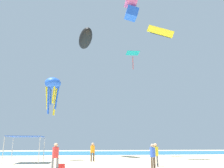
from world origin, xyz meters
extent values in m
cube|color=beige|center=(0.00, 0.00, -0.05)|extent=(110.00, 110.00, 0.10)
cube|color=#1E6B93|center=(0.00, 31.64, 0.01)|extent=(110.00, 23.45, 0.03)
cylinder|color=#B2B2B7|center=(-10.46, 2.27, 1.22)|extent=(0.07, 0.07, 2.44)
cylinder|color=#B2B2B7|center=(-7.32, 2.27, 1.22)|extent=(0.07, 0.07, 2.44)
cylinder|color=#B2B2B7|center=(-10.46, 5.25, 1.22)|extent=(0.07, 0.07, 2.44)
cylinder|color=#B2B2B7|center=(-7.32, 5.25, 1.22)|extent=(0.07, 0.07, 2.44)
cube|color=blue|center=(-8.89, 3.76, 2.47)|extent=(3.21, 3.05, 0.06)
cylinder|color=brown|center=(-2.15, 5.12, 0.43)|extent=(0.17, 0.17, 0.87)
cylinder|color=brown|center=(-2.42, 4.91, 0.43)|extent=(0.17, 0.17, 0.87)
cylinder|color=orange|center=(-2.29, 5.02, 1.24)|extent=(0.45, 0.45, 0.75)
sphere|color=tan|center=(-2.29, 5.02, 1.76)|extent=(0.28, 0.28, 0.28)
cylinder|color=brown|center=(1.90, -2.89, 0.40)|extent=(0.16, 0.16, 0.81)
cylinder|color=brown|center=(1.65, -3.08, 0.40)|extent=(0.16, 0.16, 0.81)
cylinder|color=blue|center=(1.77, -2.98, 1.16)|extent=(0.42, 0.42, 0.70)
sphere|color=tan|center=(1.77, -2.98, 1.64)|extent=(0.26, 0.26, 0.26)
cylinder|color=slate|center=(-5.12, -3.62, 0.41)|extent=(0.16, 0.16, 0.82)
cylinder|color=slate|center=(-5.44, -3.71, 0.41)|extent=(0.16, 0.16, 0.82)
cylinder|color=red|center=(-5.28, -3.66, 1.18)|extent=(0.43, 0.43, 0.72)
sphere|color=tan|center=(-5.28, -3.66, 1.67)|extent=(0.27, 0.27, 0.27)
cylinder|color=slate|center=(2.31, -1.66, 0.41)|extent=(0.16, 0.16, 0.83)
cylinder|color=slate|center=(2.60, -1.51, 0.41)|extent=(0.16, 0.16, 0.83)
cylinder|color=yellow|center=(2.46, -1.58, 1.18)|extent=(0.43, 0.43, 0.72)
sphere|color=tan|center=(2.46, -1.58, 1.68)|extent=(0.27, 0.27, 0.27)
cube|color=red|center=(-4.99, -1.75, 0.16)|extent=(0.56, 0.36, 0.32)
cube|color=white|center=(-4.99, -1.75, 0.34)|extent=(0.57, 0.37, 0.03)
cube|color=pink|center=(2.93, 7.93, 21.40)|extent=(1.93, 1.62, 1.78)
cube|color=blue|center=(2.93, 7.93, 19.45)|extent=(1.93, 1.62, 1.78)
ellipsoid|color=blue|center=(-7.18, 7.87, 9.01)|extent=(2.55, 2.55, 1.39)
cylinder|color=blue|center=(-7.42, 8.41, 7.50)|extent=(0.30, 0.41, 2.16)
cylinder|color=yellow|center=(-7.76, 7.93, 7.18)|extent=(0.49, 0.24, 2.80)
cylinder|color=blue|center=(-7.52, 7.39, 6.86)|extent=(0.42, 0.49, 3.45)
cylinder|color=yellow|center=(-6.94, 7.33, 7.50)|extent=(0.30, 0.41, 2.16)
cylinder|color=blue|center=(-6.59, 7.81, 7.18)|extent=(0.49, 0.24, 2.80)
cylinder|color=yellow|center=(-6.83, 8.34, 6.86)|extent=(0.42, 0.49, 3.45)
cube|color=yellow|center=(9.82, 15.51, 21.04)|extent=(4.78, 1.62, 2.92)
cube|color=black|center=(9.82, 15.51, 20.40)|extent=(3.62, 1.02, 1.62)
ellipsoid|color=black|center=(-3.31, 14.81, 18.45)|extent=(3.16, 7.20, 2.49)
cone|color=blue|center=(-3.31, 14.81, 19.54)|extent=(1.26, 1.13, 0.96)
cube|color=teal|center=(4.72, 15.55, 16.69)|extent=(2.23, 2.23, 0.11)
cylinder|color=red|center=(4.72, 15.55, 14.93)|extent=(0.10, 0.10, 2.26)
camera|label=1|loc=(-3.67, -20.70, 1.71)|focal=37.64mm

